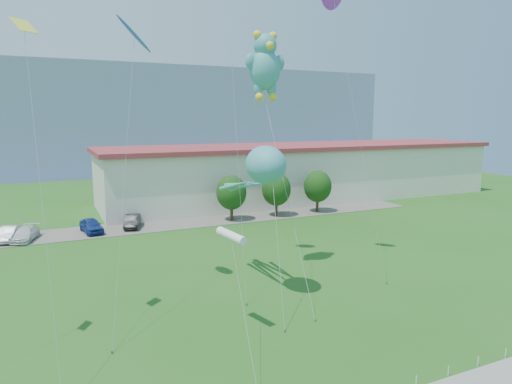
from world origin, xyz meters
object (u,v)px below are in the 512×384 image
parked_car_blue (91,226)px  octopus_kite (258,174)px  parked_car_black (132,221)px  parked_car_silver (9,234)px  warehouse (305,171)px  teddy_bear_kite (265,65)px  parked_car_white (25,234)px

parked_car_blue → octopus_kite: (9.10, -22.53, 7.58)m
parked_car_black → octopus_kite: size_ratio=0.38×
parked_car_silver → parked_car_blue: parked_car_blue is taller
parked_car_silver → parked_car_blue: 7.78m
warehouse → parked_car_blue: (-31.79, -9.29, -3.32)m
parked_car_blue → parked_car_black: size_ratio=1.02×
parked_car_silver → octopus_kite: bearing=-41.5°
octopus_kite → teddy_bear_kite: bearing=58.0°
parked_car_silver → parked_car_black: parked_car_silver is taller
parked_car_blue → teddy_bear_kite: 26.81m
warehouse → parked_car_black: (-27.43, -8.81, -3.35)m
parked_car_white → teddy_bear_kite: bearing=-29.9°
warehouse → parked_car_black: warehouse is taller
teddy_bear_kite → parked_car_silver: bearing=135.5°
warehouse → parked_car_white: size_ratio=13.58×
parked_car_silver → octopus_kite: (16.88, -22.42, 7.62)m
parked_car_silver → parked_car_black: bearing=14.3°
parked_car_black → teddy_bear_kite: size_ratio=0.23×
parked_car_silver → parked_car_white: size_ratio=0.97×
teddy_bear_kite → warehouse: bearing=54.1°
parked_car_black → octopus_kite: octopus_kite is taller
parked_car_white → parked_car_black: (10.67, 1.05, 0.06)m
parked_car_white → octopus_kite: size_ratio=0.39×
warehouse → parked_car_blue: warehouse is taller
parked_car_silver → parked_car_blue: bearing=12.3°
parked_car_blue → parked_car_black: parked_car_blue is taller
parked_car_blue → octopus_kite: octopus_kite is taller
teddy_bear_kite → parked_car_black: bearing=109.8°
parked_car_silver → octopus_kite: octopus_kite is taller
parked_car_blue → parked_car_black: 4.38m
warehouse → parked_car_silver: bearing=-166.6°
parked_car_white → parked_car_blue: size_ratio=1.02×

